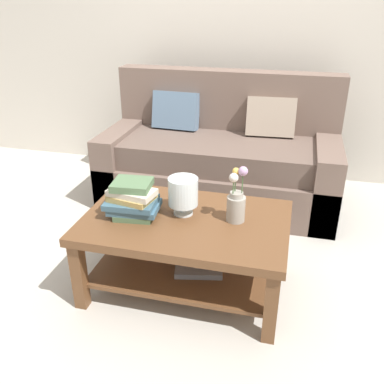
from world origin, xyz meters
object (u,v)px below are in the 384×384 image
Objects in this scene: glass_hurricane_vase at (183,193)px; couch at (221,158)px; book_stack_main at (133,200)px; coffee_table at (186,238)px; flower_pitcher at (236,202)px.

couch is at bearing 90.33° from glass_hurricane_vase.
book_stack_main is at bearing -101.56° from couch.
coffee_table is at bearing -60.63° from glass_hurricane_vase.
book_stack_main is 1.39× the size of glass_hurricane_vase.
book_stack_main is 0.29m from glass_hurricane_vase.
coffee_table is 0.28m from glass_hurricane_vase.
coffee_table is 0.38m from flower_pitcher.
flower_pitcher is (0.31, -0.00, -0.02)m from glass_hurricane_vase.
couch is at bearing 78.44° from book_stack_main.
flower_pitcher is at bearing -0.76° from glass_hurricane_vase.
couch is 1.26m from glass_hurricane_vase.
coffee_table is (0.04, -1.29, -0.02)m from couch.
flower_pitcher is (0.59, 0.08, 0.02)m from book_stack_main.
couch is 5.82× the size of flower_pitcher.
couch reaches higher than glass_hurricane_vase.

